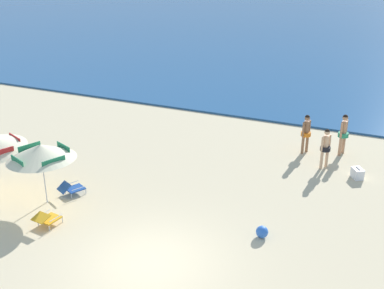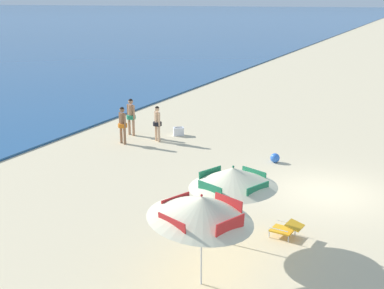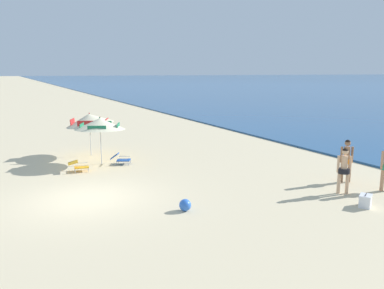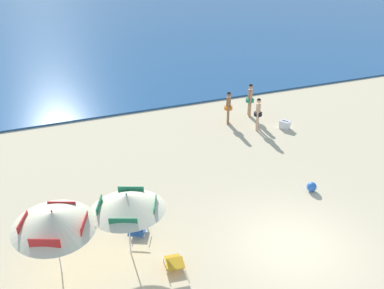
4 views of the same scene
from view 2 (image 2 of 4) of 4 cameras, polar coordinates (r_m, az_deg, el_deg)
ground_plane at (r=18.13m, az=14.75°, el=-5.22°), size 800.00×800.00×0.00m
beach_umbrella_striped_main at (r=13.35m, az=4.58°, el=-3.67°), size 3.25×3.25×2.24m
beach_umbrella_striped_second at (r=11.46m, az=1.07°, el=-7.10°), size 2.72×2.76×2.31m
lounge_chair_under_umbrella at (r=14.63m, az=2.12°, el=-8.78°), size 0.87×1.03×0.53m
lounge_chair_beside_umbrella at (r=14.55m, az=10.48°, el=-9.15°), size 0.65×0.92×0.49m
person_standing_near_shore at (r=24.78m, az=-6.80°, el=3.36°), size 0.44×0.51×1.79m
person_standing_beside at (r=23.34m, az=-7.74°, el=2.43°), size 0.42×0.47×1.71m
person_wading_in at (r=23.59m, az=-3.88°, el=2.61°), size 0.41×0.42×1.66m
cooler_box at (r=24.75m, az=-1.51°, el=1.47°), size 0.56×0.61×0.43m
beach_ball at (r=20.93m, az=9.21°, el=-1.48°), size 0.38×0.38×0.38m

